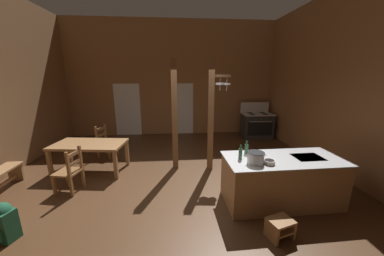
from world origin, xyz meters
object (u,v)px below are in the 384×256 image
(stockpot_on_counter, at_px, (256,158))
(bottle_short_on_counter, at_px, (240,153))
(ladderback_chair_by_post, at_px, (70,171))
(stove_range, at_px, (256,125))
(mixing_bowl_on_counter, at_px, (269,162))
(bottle_tall_on_counter, at_px, (246,149))
(kitchen_island, at_px, (281,180))
(backpack, at_px, (3,221))
(dining_table, at_px, (90,147))
(ladderback_chair_near_window, at_px, (106,142))
(step_stool, at_px, (280,227))

(stockpot_on_counter, height_order, bottle_short_on_counter, bottle_short_on_counter)
(ladderback_chair_by_post, bearing_deg, bottle_short_on_counter, -12.05)
(stove_range, relative_size, ladderback_chair_by_post, 1.39)
(mixing_bowl_on_counter, height_order, bottle_tall_on_counter, bottle_tall_on_counter)
(kitchen_island, bearing_deg, bottle_tall_on_counter, 155.62)
(kitchen_island, bearing_deg, backpack, -172.86)
(dining_table, relative_size, stockpot_on_counter, 5.02)
(stockpot_on_counter, bearing_deg, ladderback_chair_near_window, 139.98)
(dining_table, relative_size, ladderback_chair_by_post, 1.89)
(kitchen_island, bearing_deg, stockpot_on_counter, -163.48)
(stockpot_on_counter, relative_size, mixing_bowl_on_counter, 1.85)
(stove_range, distance_m, mixing_bowl_on_counter, 4.80)
(ladderback_chair_near_window, distance_m, ladderback_chair_by_post, 1.96)
(dining_table, xyz_separation_m, ladderback_chair_near_window, (0.07, 0.99, -0.20))
(stove_range, bearing_deg, step_stool, -107.85)
(step_stool, xyz_separation_m, stockpot_on_counter, (-0.17, 0.70, 0.83))
(ladderback_chair_near_window, bearing_deg, dining_table, -94.10)
(step_stool, distance_m, bottle_short_on_counter, 1.29)
(bottle_tall_on_counter, bearing_deg, ladderback_chair_near_window, 144.79)
(step_stool, xyz_separation_m, mixing_bowl_on_counter, (0.06, 0.66, 0.76))
(ladderback_chair_by_post, distance_m, backpack, 1.36)
(dining_table, distance_m, backpack, 2.33)
(step_stool, relative_size, mixing_bowl_on_counter, 2.19)
(kitchen_island, xyz_separation_m, stove_range, (1.21, 4.27, 0.03))
(kitchen_island, relative_size, ladderback_chair_near_window, 2.29)
(backpack, bearing_deg, bottle_short_on_counter, 9.10)
(stove_range, distance_m, ladderback_chair_near_window, 5.48)
(stockpot_on_counter, height_order, bottle_tall_on_counter, bottle_tall_on_counter)
(ladderback_chair_near_window, bearing_deg, backpack, -98.45)
(stockpot_on_counter, bearing_deg, kitchen_island, 16.52)
(dining_table, xyz_separation_m, bottle_tall_on_counter, (3.49, -1.43, 0.35))
(ladderback_chair_by_post, relative_size, bottle_short_on_counter, 3.52)
(mixing_bowl_on_counter, xyz_separation_m, bottle_short_on_counter, (-0.43, 0.26, 0.07))
(stove_range, bearing_deg, bottle_tall_on_counter, -114.61)
(kitchen_island, height_order, step_stool, kitchen_island)
(kitchen_island, height_order, stove_range, stove_range)
(step_stool, xyz_separation_m, ladderback_chair_near_window, (-3.59, 3.58, 0.27))
(ladderback_chair_by_post, distance_m, bottle_tall_on_counter, 3.62)
(ladderback_chair_by_post, bearing_deg, stockpot_on_counter, -14.59)
(dining_table, bearing_deg, ladderback_chair_near_window, 85.90)
(bottle_tall_on_counter, bearing_deg, stockpot_on_counter, -89.66)
(dining_table, relative_size, ladderback_chair_near_window, 1.89)
(stove_range, xyz_separation_m, mixing_bowl_on_counter, (-1.60, -4.50, 0.46))
(stove_range, relative_size, bottle_tall_on_counter, 5.18)
(step_stool, distance_m, ladderback_chair_by_post, 4.07)
(ladderback_chair_near_window, height_order, backpack, ladderback_chair_near_window)
(ladderback_chair_by_post, xyz_separation_m, stockpot_on_counter, (3.55, -0.92, 0.55))
(ladderback_chair_by_post, bearing_deg, step_stool, -23.63)
(bottle_short_on_counter, bearing_deg, mixing_bowl_on_counter, -30.69)
(step_stool, xyz_separation_m, dining_table, (-3.66, 2.59, 0.47))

